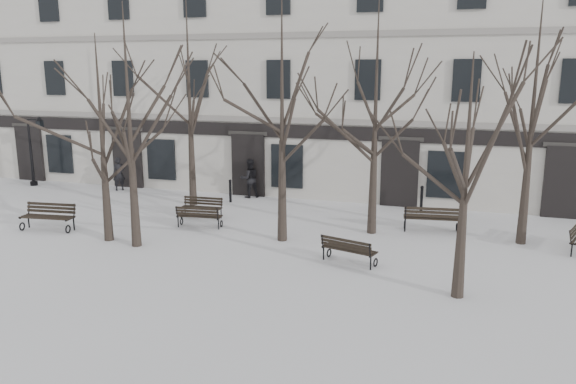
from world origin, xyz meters
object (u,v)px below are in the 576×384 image
at_px(tree_1, 128,98).
at_px(bench_2, 348,249).
at_px(bench_0, 48,216).
at_px(bench_3, 202,207).
at_px(bench_1, 199,216).
at_px(lamp_post, 34,146).
at_px(tree_3, 467,149).
at_px(tree_0, 100,114).
at_px(tree_2, 282,88).
at_px(bench_4, 432,218).

relative_size(tree_1, bench_2, 4.39).
xyz_separation_m(bench_0, bench_3, (4.64, 3.30, -0.09)).
distance_m(bench_1, lamp_post, 12.35).
bearing_deg(bench_2, bench_0, 15.03).
relative_size(tree_3, bench_2, 3.48).
height_order(tree_0, tree_2, tree_2).
xyz_separation_m(tree_0, bench_0, (-2.88, 0.42, -3.84)).
bearing_deg(bench_1, bench_4, -172.79).
distance_m(tree_3, bench_0, 15.12).
bearing_deg(bench_1, tree_0, 39.77).
relative_size(tree_0, bench_3, 4.17).
bearing_deg(tree_0, tree_2, 17.38).
relative_size(tree_0, bench_4, 3.39).
bearing_deg(tree_1, bench_2, 3.12).
relative_size(tree_1, bench_3, 4.71).
distance_m(tree_0, bench_0, 4.82).
bearing_deg(tree_2, bench_2, -32.23).
distance_m(bench_0, lamp_post, 9.11).
bearing_deg(tree_2, bench_4, 27.94).
relative_size(bench_0, lamp_post, 0.58).
relative_size(tree_1, bench_4, 3.83).
bearing_deg(bench_4, tree_2, 20.45).
relative_size(bench_2, lamp_post, 0.51).
xyz_separation_m(bench_2, bench_3, (-6.72, 3.60, -0.02)).
bearing_deg(tree_3, bench_1, 157.56).
bearing_deg(lamp_post, bench_1, -21.73).
xyz_separation_m(tree_1, bench_4, (9.40, 4.68, -4.40)).
bearing_deg(bench_4, bench_2, 55.27).
bearing_deg(bench_4, tree_1, 18.98).
height_order(bench_0, bench_2, bench_0).
bearing_deg(bench_3, bench_1, -71.53).
distance_m(bench_0, bench_1, 5.54).
relative_size(tree_0, bench_2, 3.89).
distance_m(tree_0, lamp_post, 11.66).
height_order(bench_0, lamp_post, lamp_post).
distance_m(bench_2, bench_4, 4.83).
distance_m(tree_1, bench_0, 6.10).
height_order(tree_2, bench_0, tree_2).
height_order(tree_1, tree_3, tree_1).
xyz_separation_m(bench_0, lamp_post, (-6.20, 6.51, 1.50)).
bearing_deg(tree_3, bench_2, 153.47).
xyz_separation_m(bench_1, bench_3, (-0.54, 1.33, -0.01)).
bearing_deg(bench_2, bench_3, -11.65).
relative_size(tree_3, bench_3, 3.74).
bearing_deg(lamp_post, bench_2, -21.19).
xyz_separation_m(tree_2, bench_4, (4.90, 2.60, -4.69)).
bearing_deg(bench_0, tree_2, 2.49).
distance_m(bench_0, bench_3, 5.69).
height_order(bench_1, bench_2, bench_2).
relative_size(bench_3, lamp_post, 0.47).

